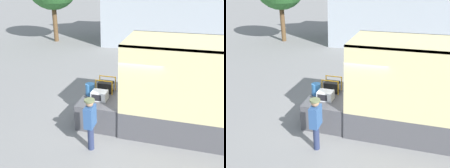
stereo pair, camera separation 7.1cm
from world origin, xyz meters
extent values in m
plane|color=gray|center=(0.00, 0.00, 0.00)|extent=(160.00, 160.00, 0.00)
cube|color=#4C4C51|center=(2.08, 0.00, 0.45)|extent=(4.16, 2.20, 0.89)
cube|color=beige|center=(2.08, 1.07, 1.94)|extent=(4.16, 0.06, 2.10)
cube|color=beige|center=(2.08, -1.07, 1.94)|extent=(4.16, 0.06, 2.10)
cube|color=beige|center=(2.08, 0.00, 2.96)|extent=(4.16, 2.20, 0.06)
cylinder|color=#3370B2|center=(1.78, 0.05, 1.07)|extent=(0.28, 0.28, 0.36)
cube|color=#2D7F33|center=(2.69, -0.53, 1.02)|extent=(0.44, 0.32, 0.25)
cube|color=#4C4C51|center=(-0.73, 0.00, 0.45)|extent=(1.46, 2.09, 0.89)
cube|color=white|center=(-0.82, -0.36, 1.05)|extent=(0.51, 0.39, 0.31)
cube|color=black|center=(-0.87, -0.56, 1.05)|extent=(0.33, 0.01, 0.21)
cube|color=black|center=(-0.81, 0.34, 1.08)|extent=(0.50, 0.39, 0.37)
cylinder|color=slate|center=(-0.61, 0.34, 1.10)|extent=(0.19, 0.21, 0.21)
cylinder|color=orange|center=(-1.11, 0.11, 1.15)|extent=(0.04, 0.04, 0.52)
cylinder|color=orange|center=(-0.52, 0.11, 1.15)|extent=(0.04, 0.04, 0.52)
cylinder|color=orange|center=(-1.11, 0.56, 1.15)|extent=(0.04, 0.04, 0.52)
cylinder|color=orange|center=(-0.52, 0.56, 1.15)|extent=(0.04, 0.04, 0.52)
cylinder|color=orange|center=(-0.81, 0.11, 1.39)|extent=(0.59, 0.04, 0.04)
cylinder|color=orange|center=(-0.81, 0.56, 1.39)|extent=(0.59, 0.04, 0.04)
cylinder|color=#3370B2|center=(-1.26, -0.06, 1.10)|extent=(0.32, 0.32, 0.41)
cylinder|color=navy|center=(-0.61, -1.82, 0.39)|extent=(0.18, 0.18, 0.78)
cube|color=#2D5189|center=(-0.61, -1.82, 1.09)|extent=(0.24, 0.44, 0.62)
sphere|color=tan|center=(-0.61, -1.82, 1.51)|extent=(0.22, 0.22, 0.22)
cylinder|color=#606B47|center=(-0.61, -1.82, 1.59)|extent=(0.29, 0.29, 0.05)
cube|color=#A8B2BC|center=(0.24, 13.23, 3.07)|extent=(8.69, 6.90, 6.15)
cylinder|color=brown|center=(-8.23, 10.73, 1.33)|extent=(0.36, 0.36, 2.66)
camera|label=1|loc=(1.63, -7.50, 4.60)|focal=40.00mm
camera|label=2|loc=(1.69, -7.48, 4.60)|focal=40.00mm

